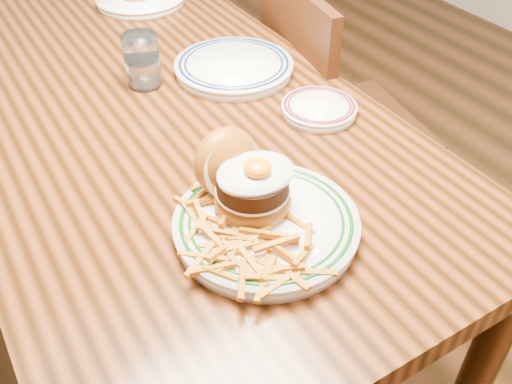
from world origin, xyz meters
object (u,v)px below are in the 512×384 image
main_plate (260,209)px  table (155,132)px  side_plate (319,108)px  chair_right (328,120)px

main_plate → table: bearing=83.8°
main_plate → side_plate: 0.37m
table → main_plate: main_plate is taller
chair_right → main_plate: bearing=53.0°
chair_right → main_plate: size_ratio=2.82×
table → chair_right: size_ratio=1.78×
chair_right → main_plate: 0.83m
table → side_plate: size_ratio=9.91×
table → main_plate: (-0.01, -0.48, 0.13)m
chair_right → side_plate: 0.49m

